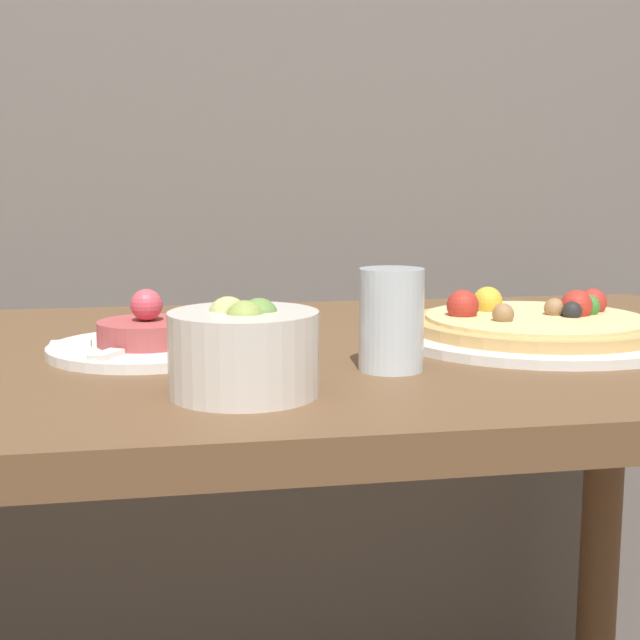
% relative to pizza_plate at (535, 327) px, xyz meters
% --- Properties ---
extents(dining_table, '(1.24, 0.67, 0.79)m').
position_rel_pizza_plate_xyz_m(dining_table, '(-0.31, 0.01, -0.14)').
color(dining_table, brown).
rests_on(dining_table, ground_plane).
extents(pizza_plate, '(0.33, 0.33, 0.06)m').
position_rel_pizza_plate_xyz_m(pizza_plate, '(0.00, 0.00, 0.00)').
color(pizza_plate, white).
rests_on(pizza_plate, dining_table).
extents(tartare_plate, '(0.20, 0.20, 0.07)m').
position_rel_pizza_plate_xyz_m(tartare_plate, '(-0.42, -0.01, -0.00)').
color(tartare_plate, white).
rests_on(tartare_plate, dining_table).
extents(small_bowl, '(0.13, 0.13, 0.08)m').
position_rel_pizza_plate_xyz_m(small_bowl, '(-0.34, -0.20, 0.03)').
color(small_bowl, silver).
rests_on(small_bowl, dining_table).
extents(drinking_glass, '(0.06, 0.06, 0.10)m').
position_rel_pizza_plate_xyz_m(drinking_glass, '(-0.20, -0.13, 0.03)').
color(drinking_glass, silver).
rests_on(drinking_glass, dining_table).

